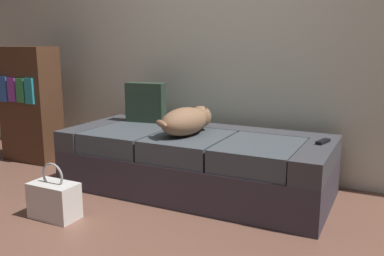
# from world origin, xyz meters

# --- Properties ---
(ground_plane) EXTENTS (10.00, 10.00, 0.00)m
(ground_plane) POSITION_xyz_m (0.00, 0.00, 0.00)
(ground_plane) COLOR brown
(back_wall) EXTENTS (6.40, 0.10, 2.80)m
(back_wall) POSITION_xyz_m (0.00, 1.74, 1.40)
(back_wall) COLOR silver
(back_wall) RESTS_ON ground
(couch) EXTENTS (2.04, 0.87, 0.46)m
(couch) POSITION_xyz_m (0.00, 1.12, 0.23)
(couch) COLOR #3B343F
(couch) RESTS_ON ground
(dog_tan) EXTENTS (0.33, 0.61, 0.21)m
(dog_tan) POSITION_xyz_m (-0.04, 1.06, 0.56)
(dog_tan) COLOR #8E6648
(dog_tan) RESTS_ON couch
(tv_remote) EXTENTS (0.08, 0.16, 0.02)m
(tv_remote) POSITION_xyz_m (0.93, 1.23, 0.47)
(tv_remote) COLOR black
(tv_remote) RESTS_ON couch
(throw_pillow) EXTENTS (0.35, 0.17, 0.34)m
(throw_pillow) POSITION_xyz_m (-0.59, 1.35, 0.63)
(throw_pillow) COLOR #29392B
(throw_pillow) RESTS_ON couch
(handbag) EXTENTS (0.32, 0.18, 0.38)m
(handbag) POSITION_xyz_m (-0.60, 0.23, 0.13)
(handbag) COLOR silver
(handbag) RESTS_ON ground
(bookshelf) EXTENTS (0.56, 0.30, 1.10)m
(bookshelf) POSITION_xyz_m (-1.80, 1.18, 0.55)
(bookshelf) COLOR #4F301E
(bookshelf) RESTS_ON ground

